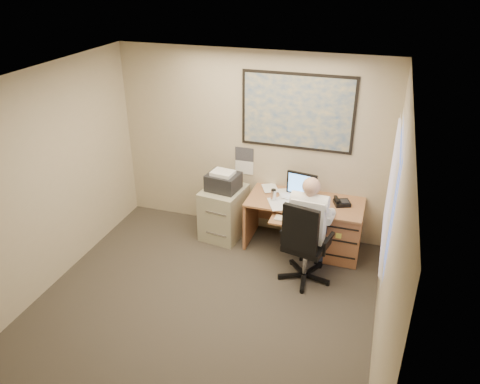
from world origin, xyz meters
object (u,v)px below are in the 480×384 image
(office_chair, at_px, (306,258))
(person, at_px, (308,230))
(filing_cabinet, at_px, (224,208))
(desk, at_px, (327,223))

(office_chair, bearing_deg, person, 110.12)
(filing_cabinet, bearing_deg, office_chair, -20.75)
(filing_cabinet, xyz_separation_m, person, (1.36, -0.66, 0.26))
(desk, height_order, person, person)
(person, bearing_deg, office_chair, -78.03)
(filing_cabinet, distance_m, person, 1.53)
(desk, distance_m, filing_cabinet, 1.52)
(desk, distance_m, office_chair, 0.81)
(desk, xyz_separation_m, person, (-0.16, -0.71, 0.27))
(filing_cabinet, bearing_deg, person, -18.16)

